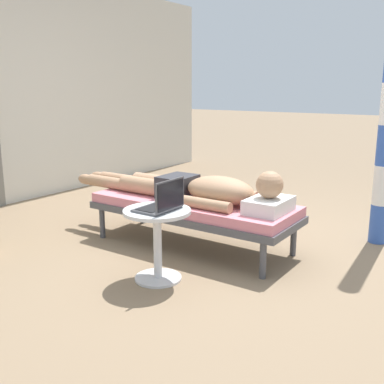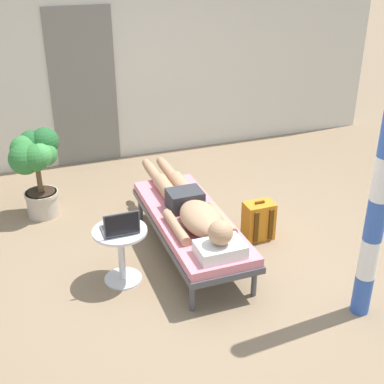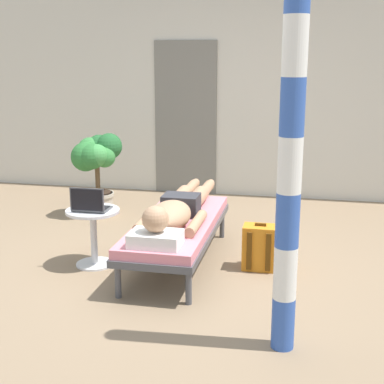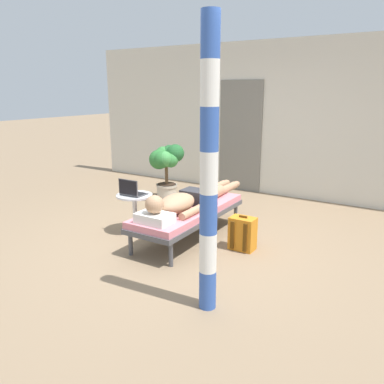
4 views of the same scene
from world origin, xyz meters
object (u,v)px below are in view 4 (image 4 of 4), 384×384
(backpack, at_px, (243,234))
(lounge_chair, at_px, (189,212))
(porch_post, at_px, (209,173))
(side_table, at_px, (135,207))
(laptop, at_px, (132,191))
(potted_plant, at_px, (166,163))
(person_reclining, at_px, (187,200))

(backpack, bearing_deg, lounge_chair, -177.57)
(lounge_chair, distance_m, porch_post, 1.88)
(side_table, height_order, laptop, laptop)
(porch_post, bearing_deg, backpack, 101.57)
(lounge_chair, xyz_separation_m, backpack, (0.75, 0.03, -0.15))
(laptop, xyz_separation_m, potted_plant, (-0.55, 1.56, 0.07))
(person_reclining, relative_size, backpack, 5.12)
(lounge_chair, relative_size, potted_plant, 1.88)
(person_reclining, height_order, porch_post, porch_post)
(porch_post, bearing_deg, person_reclining, 128.74)
(backpack, xyz_separation_m, porch_post, (0.27, -1.34, 1.02))
(side_table, xyz_separation_m, laptop, (0.00, -0.05, 0.23))
(lounge_chair, distance_m, person_reclining, 0.17)
(porch_post, bearing_deg, side_table, 147.58)
(potted_plant, bearing_deg, backpack, -32.18)
(backpack, bearing_deg, porch_post, -78.43)
(lounge_chair, distance_m, laptop, 0.80)
(side_table, relative_size, backpack, 1.23)
(laptop, bearing_deg, side_table, 90.00)
(person_reclining, distance_m, side_table, 0.76)
(side_table, xyz_separation_m, potted_plant, (-0.55, 1.51, 0.29))
(lounge_chair, xyz_separation_m, side_table, (-0.73, -0.20, 0.01))
(laptop, relative_size, backpack, 0.73)
(lounge_chair, relative_size, backpack, 4.31)
(potted_plant, bearing_deg, person_reclining, -46.32)
(backpack, xyz_separation_m, potted_plant, (-2.03, 1.28, 0.45))
(person_reclining, height_order, laptop, laptop)
(laptop, xyz_separation_m, porch_post, (1.75, -1.06, 0.64))
(person_reclining, bearing_deg, potted_plant, 133.68)
(potted_plant, bearing_deg, side_table, -69.77)
(person_reclining, distance_m, porch_post, 1.78)
(side_table, distance_m, laptop, 0.23)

